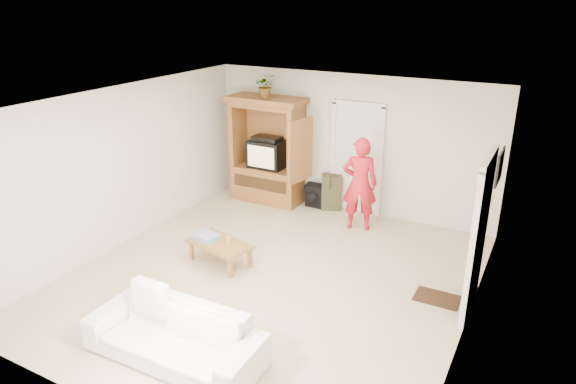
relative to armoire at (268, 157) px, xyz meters
name	(u,v)px	position (x,y,z in m)	size (l,w,h in m)	color
floor	(270,278)	(1.58, -2.66, -0.91)	(6.00, 6.00, 0.00)	tan
ceiling	(268,103)	(1.58, -2.66, 1.69)	(6.00, 6.00, 0.00)	white
wall_back	(350,144)	(1.58, 0.34, 0.39)	(5.50, 5.50, 0.00)	silver
wall_front	(103,302)	(1.58, -5.66, 0.39)	(5.50, 5.50, 0.00)	silver
wall_left	(123,167)	(-1.17, -2.66, 0.39)	(6.00, 6.00, 0.00)	silver
wall_right	(476,237)	(4.33, -2.66, 0.39)	(6.00, 6.00, 0.00)	silver
armoire	(268,157)	(0.00, 0.00, 0.00)	(1.82, 1.14, 2.10)	#995C2F
door_back	(356,160)	(1.73, 0.31, 0.11)	(0.85, 0.05, 2.04)	white
doorway_right	(479,238)	(4.30, -2.06, 0.11)	(0.05, 0.90, 2.04)	black
framed_picture	(500,167)	(4.31, -0.76, 0.69)	(0.03, 0.60, 0.48)	black
doormat	(437,298)	(3.88, -2.06, -0.90)	(0.60, 0.40, 0.02)	#382316
plant	(265,86)	(-0.02, -0.03, 1.41)	(0.39, 0.34, 0.43)	#4C7238
man	(360,184)	(2.08, -0.41, -0.07)	(0.61, 0.40, 1.67)	red
sofa	(174,335)	(1.52, -4.72, -0.60)	(2.08, 0.81, 0.61)	white
coffee_table	(220,245)	(0.68, -2.65, -0.59)	(1.08, 0.73, 0.37)	#9F7037
towel	(206,236)	(0.42, -2.65, -0.50)	(0.38, 0.28, 0.08)	#E54CB1
candle	(228,240)	(0.81, -2.61, -0.49)	(0.08, 0.08, 0.10)	tan
backpack_black	(315,196)	(0.99, 0.12, -0.68)	(0.37, 0.22, 0.46)	black
backpack_olive	(331,192)	(1.29, 0.19, -0.56)	(0.37, 0.27, 0.69)	#47442B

